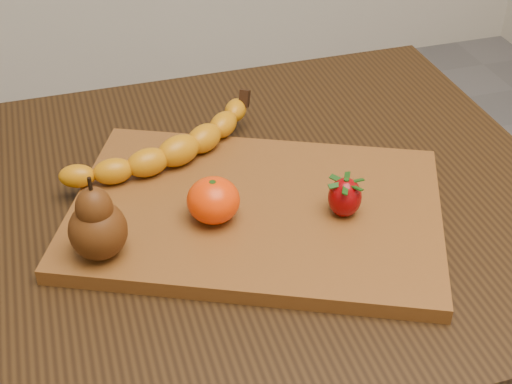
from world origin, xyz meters
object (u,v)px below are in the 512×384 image
object	(u,v)px
table	(185,268)
mandarin	(213,200)
pear	(96,217)
cutting_board	(256,211)

from	to	relation	value
table	mandarin	bearing A→B (deg)	-58.12
mandarin	pear	bearing A→B (deg)	-170.46
pear	mandarin	size ratio (longest dim) A/B	1.62
table	pear	world-z (taller)	pear
cutting_board	pear	size ratio (longest dim) A/B	4.40
mandarin	table	bearing A→B (deg)	121.88
table	pear	distance (m)	0.21
mandarin	cutting_board	bearing A→B (deg)	9.77
table	pear	xyz separation A→B (m)	(-0.11, -0.07, 0.17)
pear	mandarin	world-z (taller)	pear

